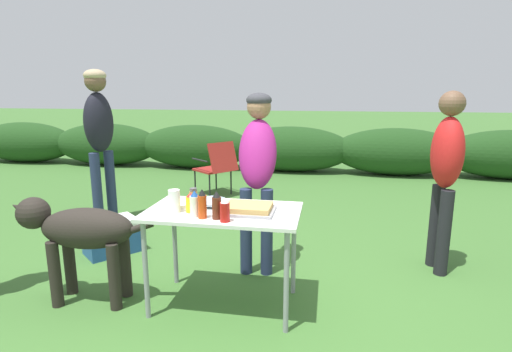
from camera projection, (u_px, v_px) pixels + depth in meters
name	position (u px, v px, depth m)	size (l,w,h in m)	color
ground_plane	(225.00, 304.00, 3.01)	(60.00, 60.00, 0.00)	#3D6B2D
shrub_hedge	(291.00, 149.00, 7.92)	(14.40, 0.90, 0.89)	#1E4219
folding_table	(223.00, 220.00, 2.88)	(1.10, 0.64, 0.74)	silver
food_tray	(248.00, 209.00, 2.81)	(0.36, 0.29, 0.06)	#9E9EA3
plate_stack	(180.00, 204.00, 2.98)	(0.22, 0.22, 0.03)	white
mixing_bowl	(212.00, 201.00, 2.96)	(0.22, 0.22, 0.07)	#99B2CC
paper_cup_stack	(174.00, 201.00, 2.79)	(0.08, 0.08, 0.16)	white
bbq_sauce_bottle	(217.00, 206.00, 2.65)	(0.06, 0.06, 0.19)	#562314
spice_jar	(194.00, 199.00, 2.88)	(0.06, 0.06, 0.15)	#B2893D
ketchup_bottle	(225.00, 210.00, 2.59)	(0.06, 0.06, 0.16)	red
hot_sauce_bottle	(202.00, 204.00, 2.66)	(0.06, 0.06, 0.20)	#CC4214
mustard_bottle	(191.00, 203.00, 2.80)	(0.07, 0.07, 0.14)	yellow
mayo_bottle	(195.00, 204.00, 2.70)	(0.07, 0.07, 0.18)	silver
standing_person_in_gray_fleece	(258.00, 160.00, 3.44)	(0.36, 0.48, 1.56)	#232D4C
standing_person_in_olive_jacket	(446.00, 166.00, 3.41)	(0.29, 0.38, 1.58)	black
standing_person_with_beanie	(99.00, 128.00, 4.69)	(0.38, 0.44, 1.82)	#232D4C
dog	(79.00, 232.00, 2.96)	(1.10, 0.37, 0.81)	#28231E
camp_chair_green_behind_table	(217.00, 165.00, 6.07)	(0.75, 0.73, 0.83)	maroon
cooler_box	(111.00, 236.00, 3.94)	(0.55, 0.57, 0.34)	#234C93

